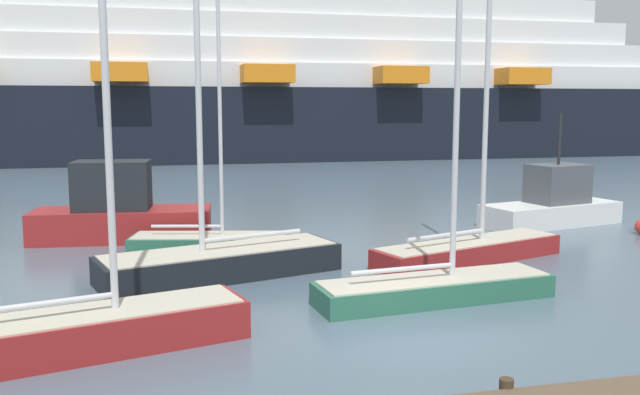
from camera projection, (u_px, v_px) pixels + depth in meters
ground_plane at (408, 335)px, 15.76m from camera, size 600.00×600.00×0.00m
sailboat_0 at (210, 241)px, 24.32m from camera, size 5.86×2.88×9.31m
sailboat_1 at (435, 282)px, 18.43m from camera, size 6.81×2.32×10.67m
sailboat_2 at (91, 324)px, 14.62m from camera, size 6.97×3.41×12.08m
sailboat_4 at (470, 244)px, 23.06m from camera, size 7.43×3.85×12.51m
sailboat_6 at (221, 258)px, 20.98m from camera, size 7.77×4.21×11.72m
fishing_boat_2 at (553, 203)px, 30.07m from camera, size 6.78×3.67×4.93m
fishing_boat_3 at (119, 211)px, 26.63m from camera, size 7.04×3.05×5.52m
cruise_ship at (123, 78)px, 65.37m from camera, size 124.27×19.81×24.22m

